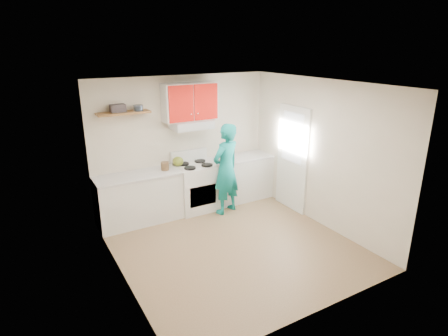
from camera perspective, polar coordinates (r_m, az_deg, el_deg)
floor at (r=6.26m, az=1.37°, el=-11.66°), size 3.80×3.80×0.00m
ceiling at (r=5.44m, az=1.58°, el=12.75°), size 3.60×3.80×0.04m
back_wall at (r=7.34m, az=-6.33°, el=3.82°), size 3.60×0.04×2.60m
front_wall at (r=4.34m, az=14.82°, el=-7.32°), size 3.60×0.04×2.60m
left_wall at (r=5.07m, az=-16.18°, el=-3.60°), size 0.04×3.80×2.60m
right_wall at (r=6.80m, az=14.52°, el=2.14°), size 0.04×3.80×2.60m
door at (r=7.35m, az=10.43°, el=1.41°), size 0.05×0.85×2.05m
door_glass at (r=7.22m, az=10.46°, el=4.61°), size 0.01×0.55×0.95m
counter_left at (r=7.00m, az=-12.88°, el=-4.63°), size 1.52×0.60×0.90m
counter_right at (r=7.85m, az=2.40°, el=-1.60°), size 1.32×0.60×0.90m
stove at (r=7.35m, az=-4.36°, el=-2.97°), size 0.76×0.65×0.92m
range_hood at (r=7.09m, az=-4.97°, el=6.63°), size 0.76×0.44×0.15m
upper_cabinets at (r=7.07m, az=-5.26°, el=10.08°), size 1.02×0.33×0.70m
shelf at (r=6.67m, az=-15.15°, el=8.16°), size 0.90×0.30×0.04m
books at (r=6.66m, az=-15.96°, el=8.80°), size 0.25×0.19×0.13m
tin at (r=6.70m, az=-13.01°, el=8.95°), size 0.22×0.22×0.10m
kettle at (r=7.17m, az=-7.07°, el=1.03°), size 0.28×0.28×0.18m
crock at (r=6.96m, az=-9.03°, el=0.22°), size 0.16×0.16×0.18m
cutting_board at (r=7.51m, az=0.56°, el=1.17°), size 0.34×0.29×0.02m
silicone_mat at (r=7.76m, az=4.05°, el=1.66°), size 0.36×0.32×0.01m
person at (r=7.07m, az=0.31°, el=-0.17°), size 0.74×0.61×1.76m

